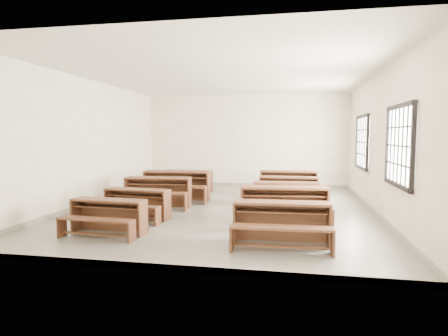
% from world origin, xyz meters
% --- Properties ---
extents(room, '(8.50, 8.50, 3.20)m').
position_xyz_m(room, '(0.09, 0.00, 2.14)').
color(room, slate).
rests_on(room, ground).
extents(desk_set_0, '(1.44, 0.81, 0.63)m').
position_xyz_m(desk_set_0, '(-1.66, -2.62, 0.36)').
color(desk_set_0, brown).
rests_on(desk_set_0, ground).
extents(desk_set_1, '(1.49, 0.89, 0.64)m').
position_xyz_m(desk_set_1, '(-1.65, -1.39, 0.37)').
color(desk_set_1, brown).
rests_on(desk_set_1, ground).
extents(desk_set_2, '(1.71, 0.99, 0.74)m').
position_xyz_m(desk_set_2, '(-1.69, 0.01, 0.43)').
color(desk_set_2, brown).
rests_on(desk_set_2, ground).
extents(desk_set_3, '(1.87, 1.07, 0.81)m').
position_xyz_m(desk_set_3, '(-1.51, 0.97, 0.47)').
color(desk_set_3, brown).
rests_on(desk_set_3, ground).
extents(desk_set_4, '(1.52, 0.81, 0.67)m').
position_xyz_m(desk_set_4, '(-1.63, 2.59, 0.39)').
color(desk_set_4, brown).
rests_on(desk_set_4, ground).
extents(desk_set_5, '(1.58, 0.85, 0.70)m').
position_xyz_m(desk_set_5, '(1.46, -2.76, 0.41)').
color(desk_set_5, brown).
rests_on(desk_set_5, ground).
extents(desk_set_6, '(1.79, 1.04, 0.77)m').
position_xyz_m(desk_set_6, '(1.47, -1.41, 0.45)').
color(desk_set_6, brown).
rests_on(desk_set_6, ground).
extents(desk_set_7, '(1.58, 0.90, 0.69)m').
position_xyz_m(desk_set_7, '(1.48, -0.01, 0.40)').
color(desk_set_7, brown).
rests_on(desk_set_7, ground).
extents(desk_set_8, '(1.56, 0.85, 0.69)m').
position_xyz_m(desk_set_8, '(1.52, 1.16, 0.40)').
color(desk_set_8, brown).
rests_on(desk_set_8, ground).
extents(desk_set_9, '(1.67, 0.88, 0.74)m').
position_xyz_m(desk_set_9, '(1.51, 2.26, 0.43)').
color(desk_set_9, brown).
rests_on(desk_set_9, ground).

